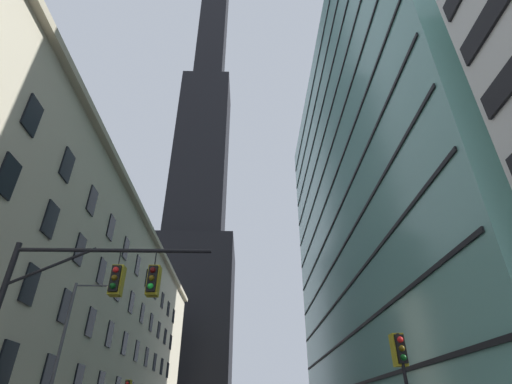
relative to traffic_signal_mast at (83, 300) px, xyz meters
The scene contains 6 objects.
station_building 31.20m from the traffic_signal_mast, 116.18° to the left, with size 13.30×74.69×22.83m.
dark_skyscraper 103.54m from the traffic_signal_mast, 96.36° to the left, with size 22.62×22.62×204.64m.
glass_office_midrise 40.06m from the traffic_signal_mast, 45.68° to the left, with size 19.74×50.25×47.73m.
traffic_signal_mast is the anchor object (origin of this frame).
traffic_light_near_right 10.79m from the traffic_signal_mast, ahead, with size 0.40×0.63×3.91m.
street_lamppost 11.03m from the traffic_signal_mast, 114.53° to the left, with size 2.52×0.32×8.46m.
Camera 1 is at (1.62, -8.93, 1.51)m, focal length 26.75 mm.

